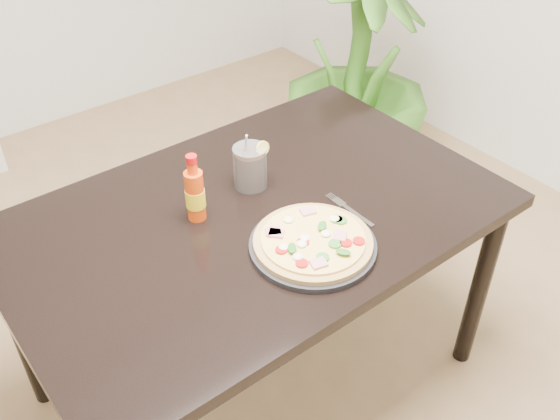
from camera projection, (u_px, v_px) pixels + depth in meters
floor at (230, 408)px, 2.13m from camera, size 4.50×4.50×0.00m
dining_table at (255, 234)px, 1.83m from camera, size 1.40×0.90×0.75m
plate at (313, 246)px, 1.65m from camera, size 0.34×0.34×0.02m
pizza at (313, 241)px, 1.64m from camera, size 0.32×0.32×0.03m
hot_sauce_bottle at (195, 194)px, 1.70m from camera, size 0.05×0.05×0.21m
cola_cup at (250, 168)px, 1.84m from camera, size 0.10×0.10×0.19m
fork at (348, 209)px, 1.78m from camera, size 0.02×0.19×0.00m
houseplant at (358, 72)px, 2.82m from camera, size 0.93×0.93×1.20m
plant_pot at (350, 162)px, 3.12m from camera, size 0.28×0.28×0.22m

